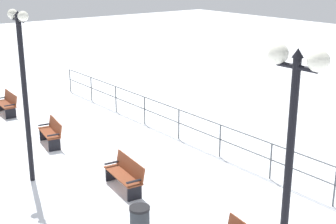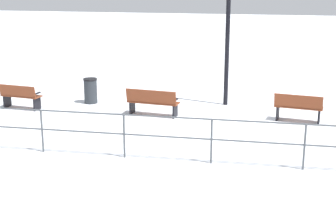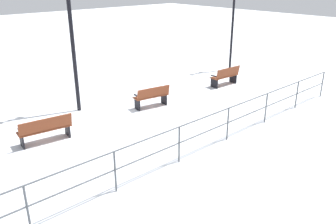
# 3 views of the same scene
# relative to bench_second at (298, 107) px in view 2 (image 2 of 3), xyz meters

# --- Properties ---
(ground_plane) EXTENTS (80.00, 80.00, 0.00)m
(ground_plane) POSITION_rel_bench_second_xyz_m (-0.08, 2.31, -0.48)
(ground_plane) COLOR white
(ground_plane) RESTS_ON ground
(bench_second) EXTENTS (0.76, 1.54, 0.92)m
(bench_second) POSITION_rel_bench_second_xyz_m (0.00, 0.00, 0.00)
(bench_second) COLOR brown
(bench_second) RESTS_ON ground
(bench_third) EXTENTS (0.75, 1.75, 0.91)m
(bench_third) POSITION_rel_bench_second_xyz_m (-0.17, 4.63, -0.01)
(bench_third) COLOR brown
(bench_third) RESTS_ON ground
(bench_fourth) EXTENTS (0.69, 1.46, 0.87)m
(bench_fourth) POSITION_rel_bench_second_xyz_m (-0.18, 9.27, -0.02)
(bench_fourth) COLOR brown
(bench_fourth) RESTS_ON ground
(lamppost_middle) EXTENTS (0.29, 1.04, 5.08)m
(lamppost_middle) POSITION_rel_bench_second_xyz_m (1.74, 2.40, 2.81)
(lamppost_middle) COLOR black
(lamppost_middle) RESTS_ON ground
(waterfront_railing) EXTENTS (0.05, 17.76, 1.16)m
(waterfront_railing) POSITION_rel_bench_second_xyz_m (-4.03, 2.31, 0.30)
(waterfront_railing) COLOR #4C5156
(waterfront_railing) RESTS_ON ground
(trash_bin) EXTENTS (0.49, 0.49, 0.90)m
(trash_bin) POSITION_rel_bench_second_xyz_m (1.06, 7.18, -0.03)
(trash_bin) COLOR #2D3338
(trash_bin) RESTS_ON ground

